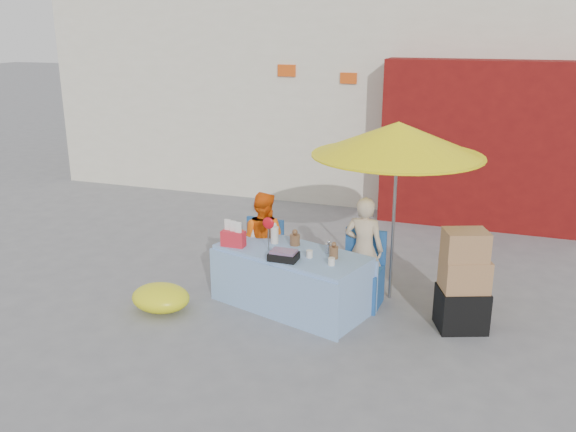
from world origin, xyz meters
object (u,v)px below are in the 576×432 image
at_px(chair_right, 360,284).
at_px(box_stack, 463,284).
at_px(market_table, 291,278).
at_px(umbrella, 398,140).
at_px(chair_left, 259,270).
at_px(vendor_orange, 263,240).
at_px(vendor_beige, 364,249).

distance_m(chair_right, box_stack, 1.19).
bearing_deg(chair_right, market_table, -154.84).
bearing_deg(umbrella, chair_right, -136.50).
relative_size(umbrella, box_stack, 1.90).
bearing_deg(chair_right, chair_left, -178.12).
relative_size(market_table, chair_left, 2.26).
bearing_deg(umbrella, market_table, -149.82).
distance_m(chair_left, vendor_orange, 0.37).
xyz_separation_m(market_table, vendor_orange, (-0.52, 0.45, 0.25)).
bearing_deg(vendor_beige, vendor_orange, 1.88).
xyz_separation_m(vendor_orange, umbrella, (1.55, 0.15, 1.29)).
xyz_separation_m(chair_right, box_stack, (1.14, -0.23, 0.25)).
relative_size(chair_left, box_stack, 0.77).
bearing_deg(chair_right, box_stack, -9.33).
height_order(market_table, chair_right, market_table).
bearing_deg(box_stack, chair_right, 168.79).
bearing_deg(umbrella, vendor_orange, -174.47).
distance_m(vendor_beige, box_stack, 1.20).
xyz_separation_m(vendor_orange, box_stack, (2.39, -0.36, -0.09)).
bearing_deg(vendor_beige, box_stack, 164.37).
distance_m(chair_right, vendor_beige, 0.39).
xyz_separation_m(vendor_orange, vendor_beige, (1.25, 0.00, 0.03)).
bearing_deg(vendor_beige, market_table, 33.48).
bearing_deg(chair_right, umbrella, 45.38).
bearing_deg(box_stack, vendor_orange, 171.43).
height_order(vendor_beige, box_stack, vendor_beige).
height_order(market_table, chair_left, market_table).
relative_size(vendor_beige, box_stack, 1.14).
relative_size(chair_right, box_stack, 0.77).
distance_m(chair_right, umbrella, 1.69).
height_order(chair_left, vendor_beige, vendor_beige).
height_order(chair_right, vendor_beige, vendor_beige).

